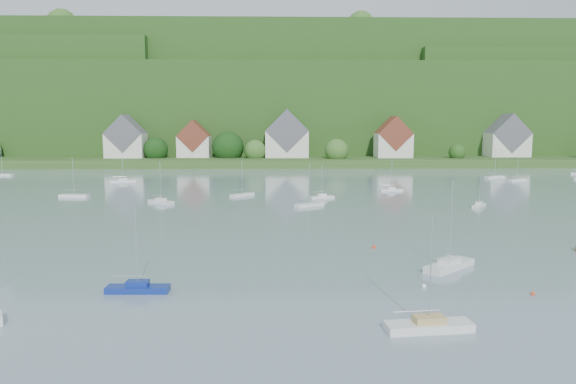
# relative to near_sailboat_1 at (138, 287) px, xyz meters

# --- Properties ---
(far_shore_strip) EXTENTS (600.00, 60.00, 3.00)m
(far_shore_strip) POSITION_rel_near_sailboat_1_xyz_m (11.77, 164.73, 1.08)
(far_shore_strip) COLOR #2F4E1D
(far_shore_strip) RESTS_ON ground
(forested_ridge) EXTENTS (620.00, 181.22, 69.89)m
(forested_ridge) POSITION_rel_near_sailboat_1_xyz_m (12.17, 233.30, 22.47)
(forested_ridge) COLOR #204516
(forested_ridge) RESTS_ON ground
(village_building_0) EXTENTS (14.00, 10.40, 16.00)m
(village_building_0) POSITION_rel_near_sailboat_1_xyz_m (-43.23, 151.73, 9.09)
(village_building_0) COLOR silver
(village_building_0) RESTS_ON far_shore_strip
(village_building_1) EXTENTS (12.00, 9.36, 14.00)m
(village_building_1) POSITION_rel_near_sailboat_1_xyz_m (-18.23, 153.73, 8.33)
(village_building_1) COLOR silver
(village_building_1) RESTS_ON far_shore_strip
(village_building_2) EXTENTS (16.00, 11.44, 18.00)m
(village_building_2) POSITION_rel_near_sailboat_1_xyz_m (16.77, 152.73, 9.85)
(village_building_2) COLOR silver
(village_building_2) RESTS_ON far_shore_strip
(village_building_3) EXTENTS (13.00, 10.40, 15.50)m
(village_building_3) POSITION_rel_near_sailboat_1_xyz_m (56.77, 150.73, 9.01)
(village_building_3) COLOR silver
(village_building_3) RESTS_ON far_shore_strip
(village_building_4) EXTENTS (15.00, 10.40, 16.50)m
(village_building_4) POSITION_rel_near_sailboat_1_xyz_m (101.77, 154.73, 9.17)
(village_building_4) COLOR silver
(village_building_4) RESTS_ON far_shore_strip
(near_sailboat_1) EXTENTS (5.63, 1.68, 7.56)m
(near_sailboat_1) POSITION_rel_near_sailboat_1_xyz_m (0.00, 0.00, 0.00)
(near_sailboat_1) COLOR navy
(near_sailboat_1) RESTS_ON ground
(near_sailboat_2) EXTENTS (6.52, 2.41, 8.61)m
(near_sailboat_2) POSITION_rel_near_sailboat_1_xyz_m (23.56, -9.57, 0.03)
(near_sailboat_2) COLOR silver
(near_sailboat_2) RESTS_ON ground
(near_sailboat_3) EXTENTS (6.47, 5.99, 9.31)m
(near_sailboat_3) POSITION_rel_near_sailboat_1_xyz_m (30.55, 6.89, 0.05)
(near_sailboat_3) COLOR silver
(near_sailboat_3) RESTS_ON ground
(mooring_buoy_1) EXTENTS (0.43, 0.43, 0.43)m
(mooring_buoy_1) POSITION_rel_near_sailboat_1_xyz_m (26.13, 0.70, -0.42)
(mooring_buoy_1) COLOR white
(mooring_buoy_1) RESTS_ON ground
(mooring_buoy_2) EXTENTS (0.38, 0.38, 0.38)m
(mooring_buoy_2) POSITION_rel_near_sailboat_1_xyz_m (35.17, -1.68, -0.42)
(mooring_buoy_2) COLOR #E2441F
(mooring_buoy_2) RESTS_ON ground
(mooring_buoy_3) EXTENTS (0.50, 0.50, 0.50)m
(mooring_buoy_3) POSITION_rel_near_sailboat_1_xyz_m (24.47, 16.49, -0.42)
(mooring_buoy_3) COLOR #E2441F
(mooring_buoy_3) RESTS_ON ground
(far_sailboat_cluster) EXTENTS (193.64, 66.70, 8.71)m
(far_sailboat_cluster) POSITION_rel_near_sailboat_1_xyz_m (20.13, 82.26, -0.05)
(far_sailboat_cluster) COLOR silver
(far_sailboat_cluster) RESTS_ON ground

